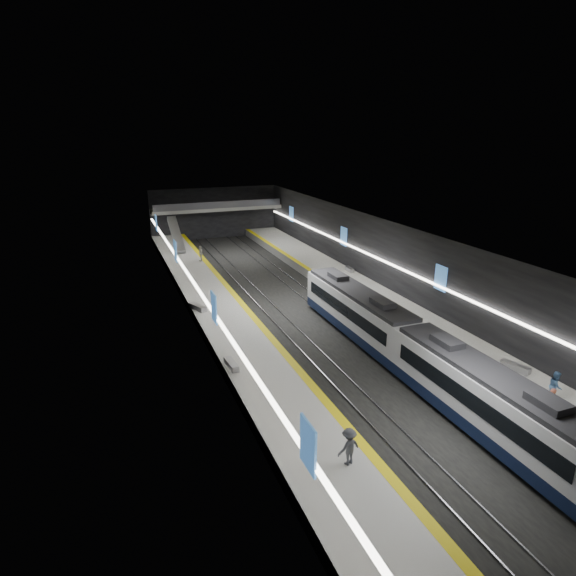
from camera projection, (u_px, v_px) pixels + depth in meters
name	position (u px, v px, depth m)	size (l,w,h in m)	color
ground	(299.00, 311.00, 46.48)	(70.00, 70.00, 0.00)	black
ceiling	(299.00, 229.00, 43.96)	(20.00, 70.00, 0.04)	beige
wall_left	(193.00, 283.00, 41.79)	(0.04, 70.00, 8.00)	black
wall_right	(390.00, 261.00, 48.65)	(0.04, 70.00, 8.00)	black
wall_back	(215.00, 213.00, 76.18)	(20.00, 0.04, 8.00)	black
platform_left	(222.00, 316.00, 43.75)	(5.00, 70.00, 1.00)	slate
tile_surface_left	(222.00, 311.00, 43.59)	(5.00, 70.00, 0.02)	#9F9F9B
tactile_strip_left	(246.00, 308.00, 44.34)	(0.60, 70.00, 0.02)	yellow
platform_right	(367.00, 296.00, 48.90)	(5.00, 70.00, 1.00)	slate
tile_surface_right	(367.00, 292.00, 48.74)	(5.00, 70.00, 0.02)	#9F9F9B
tactile_strip_right	(348.00, 294.00, 47.98)	(0.60, 70.00, 0.02)	yellow
rails	(299.00, 310.00, 46.46)	(6.52, 70.00, 0.12)	gray
train	(410.00, 346.00, 33.87)	(2.69, 30.04, 3.60)	#0E1834
ad_posters	(295.00, 263.00, 45.95)	(19.94, 53.50, 2.20)	#3D74B9
cove_light_left	(195.00, 285.00, 41.92)	(0.25, 68.60, 0.12)	white
cove_light_right	(388.00, 263.00, 48.65)	(0.25, 68.60, 0.12)	white
mezzanine_bridge	(217.00, 208.00, 74.02)	(20.00, 3.00, 1.50)	gray
escalator	(176.00, 235.00, 65.99)	(1.20, 8.00, 0.60)	#99999E
bench_left_near	(231.00, 364.00, 33.28)	(0.51, 1.83, 0.45)	#99999E
bench_left_far	(198.00, 307.00, 43.81)	(0.56, 2.02, 0.49)	#99999E
bench_right_near	(515.00, 367.00, 32.88)	(0.54, 1.96, 0.48)	#99999E
bench_right_far	(350.00, 269.00, 55.78)	(0.44, 1.60, 0.39)	#99999E
passenger_right_a	(551.00, 403.00, 27.33)	(0.67, 0.44, 1.84)	#C05F47
passenger_right_b	(555.00, 386.00, 29.05)	(0.92, 0.72, 1.89)	#486F9D
passenger_left_a	(201.00, 253.00, 59.76)	(1.13, 0.47, 1.93)	silver
passenger_left_b	(349.00, 447.00, 23.47)	(1.27, 0.73, 1.97)	#45474D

